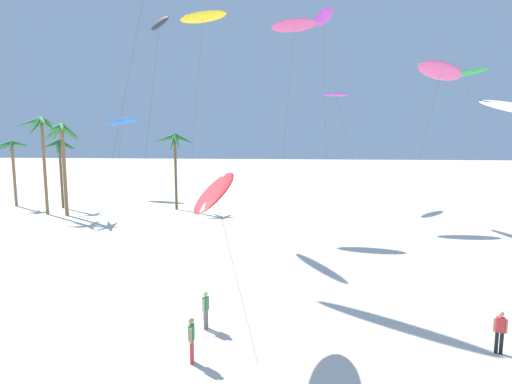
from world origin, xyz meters
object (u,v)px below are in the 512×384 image
object	(u,v)px
flying_kite_8	(465,73)
person_foreground_walker	(206,308)
flying_kite_9	(294,26)
flying_kite_10	(441,71)
person_near_left	(192,338)
flying_kite_1	(215,191)
person_near_right	(500,330)
flying_kite_5	(336,95)
palm_tree_1	(62,139)
palm_tree_3	(60,151)
palm_tree_0	(12,151)
flying_kite_4	(203,17)
palm_tree_4	(175,145)
flying_kite_7	(323,17)
palm_tree_2	(42,131)
flying_kite_2	(122,122)
flying_kite_0	(159,24)

from	to	relation	value
flying_kite_8	person_foreground_walker	size ratio (longest dim) A/B	10.35
flying_kite_9	flying_kite_10	distance (m)	19.15
person_near_left	flying_kite_1	bearing A→B (deg)	75.73
person_near_right	flying_kite_9	bearing A→B (deg)	105.36
flying_kite_10	person_near_right	world-z (taller)	flying_kite_10
flying_kite_5	person_near_right	distance (m)	38.96
palm_tree_1	flying_kite_1	xyz separation A→B (m)	(20.69, -24.75, -1.88)
palm_tree_3	flying_kite_1	xyz separation A→B (m)	(23.67, -29.33, -0.47)
flying_kite_9	person_near_right	distance (m)	36.25
palm_tree_0	flying_kite_4	distance (m)	28.14
palm_tree_3	person_near_left	world-z (taller)	palm_tree_3
palm_tree_4	flying_kite_8	world-z (taller)	flying_kite_8
flying_kite_5	flying_kite_7	xyz separation A→B (m)	(-2.10, -6.03, 7.49)
palm_tree_0	palm_tree_3	xyz separation A→B (m)	(6.43, -0.76, -0.01)
palm_tree_4	flying_kite_10	size ratio (longest dim) A/B	0.63
palm_tree_2	flying_kite_1	bearing A→B (deg)	-47.55
palm_tree_1	flying_kite_2	world-z (taller)	flying_kite_2
palm_tree_0	palm_tree_2	xyz separation A→B (m)	(6.89, -4.72, 2.21)
person_foreground_walker	flying_kite_7	bearing A→B (deg)	77.61
flying_kite_1	flying_kite_5	distance (m)	37.99
flying_kite_9	person_near_right	bearing A→B (deg)	-74.64
palm_tree_2	flying_kite_8	size ratio (longest dim) A/B	0.59
flying_kite_4	palm_tree_4	bearing A→B (deg)	131.58
palm_tree_0	flying_kite_10	world-z (taller)	flying_kite_10
palm_tree_1	flying_kite_10	distance (m)	35.72
palm_tree_4	flying_kite_0	xyz separation A→B (m)	(1.99, -10.45, 10.27)
palm_tree_0	palm_tree_4	world-z (taller)	palm_tree_4
palm_tree_0	person_foreground_walker	world-z (taller)	palm_tree_0
flying_kite_0	flying_kite_7	size ratio (longest dim) A/B	0.87
flying_kite_2	flying_kite_9	bearing A→B (deg)	-24.06
palm_tree_3	person_foreground_walker	distance (m)	37.26
flying_kite_0	flying_kite_8	world-z (taller)	flying_kite_0
palm_tree_0	flying_kite_2	world-z (taller)	flying_kite_2
flying_kite_4	flying_kite_1	bearing A→B (deg)	-76.82
flying_kite_0	person_near_left	bearing A→B (deg)	-69.98
palm_tree_2	palm_tree_4	xyz separation A→B (m)	(12.90, 4.27, -1.46)
flying_kite_9	palm_tree_0	bearing A→B (deg)	178.91
flying_kite_10	flying_kite_4	bearing A→B (deg)	153.60
palm_tree_0	flying_kite_1	size ratio (longest dim) A/B	1.12
palm_tree_3	flying_kite_8	bearing A→B (deg)	16.01
flying_kite_2	flying_kite_10	world-z (taller)	flying_kite_10
palm_tree_2	flying_kite_5	distance (m)	33.43
palm_tree_2	flying_kite_10	distance (m)	38.19
person_near_left	flying_kite_4	bearing A→B (deg)	101.03
palm_tree_0	person_foreground_walker	distance (m)	42.08
flying_kite_1	flying_kite_9	world-z (taller)	flying_kite_9
flying_kite_9	flying_kite_10	size ratio (longest dim) A/B	1.52
flying_kite_7	person_foreground_walker	distance (m)	36.42
palm_tree_0	flying_kite_9	bearing A→B (deg)	-1.09
flying_kite_5	person_near_left	xyz separation A→B (m)	(-8.57, -38.57, -12.37)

